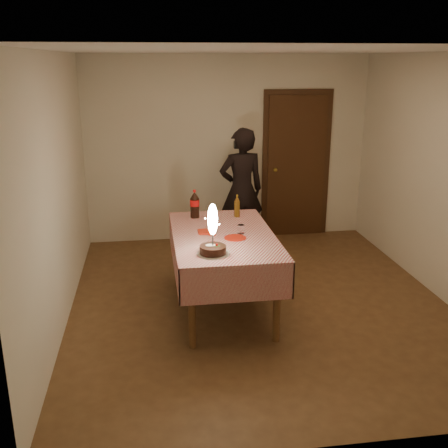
{
  "coord_description": "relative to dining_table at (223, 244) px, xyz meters",
  "views": [
    {
      "loc": [
        -1.12,
        -5.06,
        2.52
      ],
      "look_at": [
        -0.4,
        -0.13,
        0.95
      ],
      "focal_mm": 42.0,
      "sensor_mm": 36.0,
      "label": 1
    }
  ],
  "objects": [
    {
      "name": "clear_cup",
      "position": [
        0.18,
        -0.01,
        0.15
      ],
      "size": [
        0.07,
        0.07,
        0.09
      ],
      "primitive_type": "cylinder",
      "color": "white",
      "rests_on": "dining_table"
    },
    {
      "name": "dining_table",
      "position": [
        0.0,
        0.0,
        0.0
      ],
      "size": [
        1.02,
        1.72,
        0.83
      ],
      "color": "brown",
      "rests_on": "ground"
    },
    {
      "name": "ground",
      "position": [
        0.4,
        0.08,
        -0.72
      ],
      "size": [
        4.0,
        4.5,
        0.01
      ],
      "primitive_type": "cube",
      "color": "brown",
      "rests_on": "ground"
    },
    {
      "name": "red_cup",
      "position": [
        -0.12,
        -0.0,
        0.16
      ],
      "size": [
        0.08,
        0.08,
        0.1
      ],
      "primitive_type": "cylinder",
      "color": "red",
      "rests_on": "dining_table"
    },
    {
      "name": "birthday_cake",
      "position": [
        -0.18,
        -0.55,
        0.25
      ],
      "size": [
        0.3,
        0.3,
        0.47
      ],
      "color": "white",
      "rests_on": "dining_table"
    },
    {
      "name": "amber_bottle_right",
      "position": [
        0.24,
        0.58,
        0.23
      ],
      "size": [
        0.06,
        0.06,
        0.25
      ],
      "color": "#5F3D10",
      "rests_on": "dining_table"
    },
    {
      "name": "red_plate",
      "position": [
        0.1,
        -0.15,
        0.11
      ],
      "size": [
        0.22,
        0.22,
        0.01
      ],
      "primitive_type": "cylinder",
      "color": "red",
      "rests_on": "dining_table"
    },
    {
      "name": "napkin_stack",
      "position": [
        -0.17,
        0.07,
        0.12
      ],
      "size": [
        0.15,
        0.15,
        0.02
      ],
      "primitive_type": "cube",
      "color": "#B22714",
      "rests_on": "dining_table"
    },
    {
      "name": "cola_bottle",
      "position": [
        -0.23,
        0.62,
        0.26
      ],
      "size": [
        0.1,
        0.1,
        0.32
      ],
      "color": "black",
      "rests_on": "dining_table"
    },
    {
      "name": "photographer",
      "position": [
        0.5,
        1.78,
        0.12
      ],
      "size": [
        0.66,
        0.49,
        1.68
      ],
      "color": "black",
      "rests_on": "ground"
    },
    {
      "name": "room_shell",
      "position": [
        0.44,
        0.16,
        0.93
      ],
      "size": [
        4.04,
        4.54,
        2.62
      ],
      "color": "beige",
      "rests_on": "ground"
    }
  ]
}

